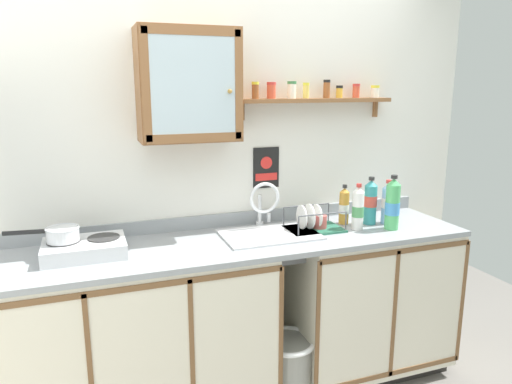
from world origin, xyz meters
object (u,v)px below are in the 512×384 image
object	(u,v)px
bottle_opaque_white_0	(358,209)
warning_sign	(266,168)
saucepan	(61,234)
bottle_detergent_teal_4	(370,202)
dish_rack	(312,224)
mug	(319,222)
hot_plate_stove	(85,248)
wall_cabinet	(189,85)
bottle_water_blue_2	(387,203)
trash_bin	(287,368)
bottle_soda_green_1	(392,205)
sink	(269,238)
bottle_juice_amber_3	(344,206)

from	to	relation	value
bottle_opaque_white_0	warning_sign	size ratio (longest dim) A/B	1.10
saucepan	bottle_detergent_teal_4	distance (m)	1.77
warning_sign	dish_rack	bearing A→B (deg)	-53.65
mug	bottle_opaque_white_0	bearing A→B (deg)	-16.77
hot_plate_stove	mug	size ratio (longest dim) A/B	3.36
saucepan	wall_cabinet	size ratio (longest dim) A/B	0.59
bottle_opaque_white_0	bottle_water_blue_2	bearing A→B (deg)	10.72
bottle_water_blue_2	trash_bin	size ratio (longest dim) A/B	0.70
bottle_soda_green_1	bottle_water_blue_2	world-z (taller)	bottle_soda_green_1
bottle_detergent_teal_4	trash_bin	bearing A→B (deg)	-164.28
saucepan	bottle_soda_green_1	world-z (taller)	bottle_soda_green_1
sink	trash_bin	world-z (taller)	sink
bottle_opaque_white_0	bottle_water_blue_2	distance (m)	0.24
bottle_water_blue_2	wall_cabinet	bearing A→B (deg)	172.19
sink	saucepan	size ratio (longest dim) A/B	1.53
trash_bin	wall_cabinet	bearing A→B (deg)	146.24
bottle_opaque_white_0	bottle_detergent_teal_4	world-z (taller)	bottle_detergent_teal_4
saucepan	bottle_water_blue_2	xyz separation A→B (m)	(1.87, -0.05, 0.01)
bottle_water_blue_2	bottle_opaque_white_0	bearing A→B (deg)	-169.28
bottle_detergent_teal_4	dish_rack	bearing A→B (deg)	-179.58
sink	wall_cabinet	distance (m)	0.96
sink	trash_bin	distance (m)	0.76
bottle_juice_amber_3	warning_sign	bearing A→B (deg)	155.22
bottle_juice_amber_3	wall_cabinet	world-z (taller)	wall_cabinet
bottle_juice_amber_3	trash_bin	bearing A→B (deg)	-153.67
saucepan	trash_bin	bearing A→B (deg)	-9.59
wall_cabinet	trash_bin	size ratio (longest dim) A/B	1.52
saucepan	bottle_juice_amber_3	world-z (taller)	bottle_juice_amber_3
sink	bottle_detergent_teal_4	world-z (taller)	bottle_detergent_teal_4
bottle_water_blue_2	warning_sign	distance (m)	0.78
bottle_water_blue_2	trash_bin	bearing A→B (deg)	-168.53
bottle_opaque_white_0	dish_rack	world-z (taller)	bottle_opaque_white_0
bottle_water_blue_2	bottle_detergent_teal_4	bearing A→B (deg)	165.57
bottle_opaque_white_0	mug	bearing A→B (deg)	163.23
saucepan	bottle_juice_amber_3	xyz separation A→B (m)	(1.62, 0.04, -0.01)
dish_rack	mug	size ratio (longest dim) A/B	2.76
saucepan	mug	bearing A→B (deg)	-1.06
warning_sign	saucepan	bearing A→B (deg)	-168.54
hot_plate_stove	trash_bin	distance (m)	1.33
hot_plate_stove	bottle_soda_green_1	size ratio (longest dim) A/B	1.22
bottle_detergent_teal_4	bottle_juice_amber_3	bearing A→B (deg)	158.87
warning_sign	bottle_soda_green_1	bearing A→B (deg)	-31.52
mug	warning_sign	distance (m)	0.46
saucepan	bottle_juice_amber_3	size ratio (longest dim) A/B	1.43
dish_rack	warning_sign	world-z (taller)	warning_sign
bottle_water_blue_2	wall_cabinet	xyz separation A→B (m)	(-1.18, 0.16, 0.71)
bottle_water_blue_2	saucepan	bearing A→B (deg)	178.54
bottle_soda_green_1	mug	bearing A→B (deg)	162.24
sink	trash_bin	size ratio (longest dim) A/B	1.38
bottle_soda_green_1	wall_cabinet	world-z (taller)	wall_cabinet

